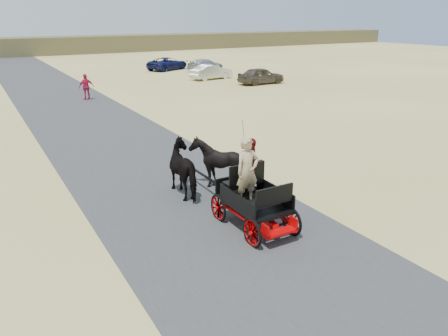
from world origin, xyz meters
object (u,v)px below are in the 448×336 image
pedestrian (86,87)px  car_a (261,76)px  car_b (211,72)px  car_c (206,65)px  horse_left (187,169)px  car_d (168,64)px  horse_right (217,163)px  carriage (254,214)px

pedestrian → car_a: (14.18, -0.05, -0.19)m
car_b → car_c: (2.41, 5.61, -0.05)m
pedestrian → horse_left: bearing=81.0°
horse_left → car_d: horse_left is taller
horse_right → horse_left: bearing=0.0°
carriage → car_a: 25.84m
car_a → car_d: size_ratio=0.86×
horse_left → car_b: 26.23m
carriage → horse_left: 3.09m
car_a → pedestrian: bearing=89.2°
horse_left → pedestrian: pedestrian is taller
horse_left → car_d: (12.58, 30.91, -0.21)m
carriage → car_b: size_ratio=0.62×
horse_left → car_d: bearing=-112.1°
horse_left → horse_right: horse_right is taller
horse_right → car_d: bearing=-110.4°
car_c → car_d: 4.02m
horse_left → car_c: horse_left is taller
horse_right → car_c: horse_right is taller
carriage → car_a: size_ratio=0.61×
horse_left → pedestrian: bearing=-93.9°
carriage → car_d: 35.98m
carriage → car_c: (15.07, 31.27, 0.23)m
horse_right → pedestrian: bearing=-90.5°
carriage → car_b: 28.62m
car_a → car_b: bearing=25.5°
carriage → car_a: (14.88, 21.13, 0.31)m
carriage → car_c: size_ratio=0.59×
pedestrian → horse_right: bearing=84.5°
pedestrian → car_c: pedestrian is taller
car_c → car_d: car_d is taller
horse_right → car_a: size_ratio=0.43×
horse_left → car_c: (15.62, 28.27, -0.26)m
carriage → horse_left: size_ratio=1.20×
carriage → car_c: bearing=64.3°
carriage → horse_right: horse_right is taller
carriage → car_d: size_ratio=0.52×
car_d → carriage: bearing=135.2°
horse_left → horse_right: bearing=-180.0°
horse_left → pedestrian: 18.22m
car_a → car_b: size_ratio=1.02×
horse_left → car_c: bearing=-118.9°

